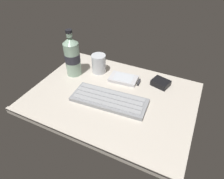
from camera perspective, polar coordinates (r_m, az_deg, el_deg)
The scene contains 6 objects.
ground_plane at distance 80.19cm, azimuth -0.07°, elevation -2.31°, with size 64.00×48.00×2.80cm.
keyboard at distance 76.54cm, azimuth -0.80°, elevation -2.93°, with size 29.69×12.99×1.70cm.
handheld_device at distance 87.36cm, azimuth 3.68°, elevation 3.00°, with size 13.22×8.56×1.50cm.
juice_cup at distance 91.42cm, azimuth -3.77°, elevation 7.18°, with size 6.40×6.40×8.50cm.
water_bottle at distance 88.94cm, azimuth -11.29°, elevation 9.32°, with size 6.73×6.73×20.80cm.
charger_block at distance 86.60cm, azimuth 13.70°, elevation 1.84°, with size 7.00×5.60×2.40cm, color black.
Camera 1 is at (26.28, -54.52, 51.85)cm, focal length 32.06 mm.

